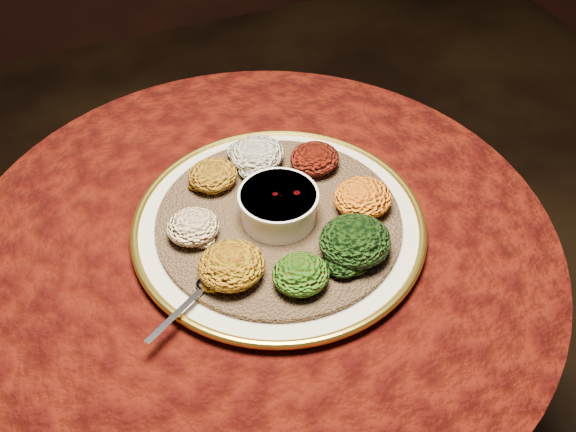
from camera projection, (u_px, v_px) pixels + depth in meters
name	position (u px, v px, depth m)	size (l,w,h in m)	color
table	(262.00, 305.00, 1.15)	(0.96, 0.96, 0.73)	black
platter	(279.00, 225.00, 1.03)	(0.47, 0.47, 0.02)	beige
injera	(279.00, 220.00, 1.02)	(0.39, 0.39, 0.01)	#856042
stew_bowl	(278.00, 204.00, 0.99)	(0.13, 0.13, 0.05)	white
spoon	(205.00, 287.00, 0.91)	(0.13, 0.09, 0.01)	silver
portion_ayib	(257.00, 154.00, 1.09)	(0.09, 0.09, 0.04)	beige
portion_kitfo	(315.00, 158.00, 1.08)	(0.08, 0.08, 0.04)	black
portion_tikil	(363.00, 198.00, 1.01)	(0.09, 0.09, 0.05)	#A66A0D
portion_gomen	(355.00, 241.00, 0.94)	(0.11, 0.10, 0.05)	black
portion_mixveg	(301.00, 274.00, 0.91)	(0.08, 0.08, 0.04)	maroon
portion_kik	(231.00, 265.00, 0.92)	(0.10, 0.09, 0.05)	#A77E0E
portion_timatim	(193.00, 227.00, 0.97)	(0.08, 0.08, 0.04)	maroon
portion_shiro	(213.00, 175.00, 1.06)	(0.08, 0.08, 0.04)	#A46C13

